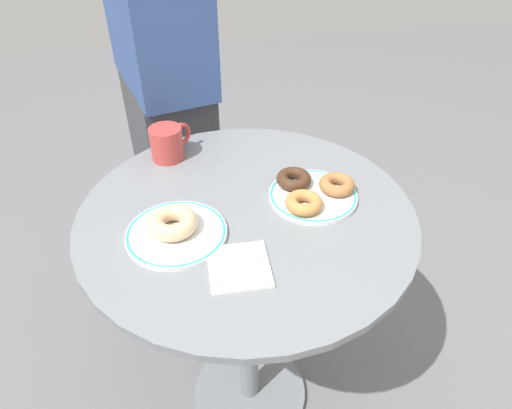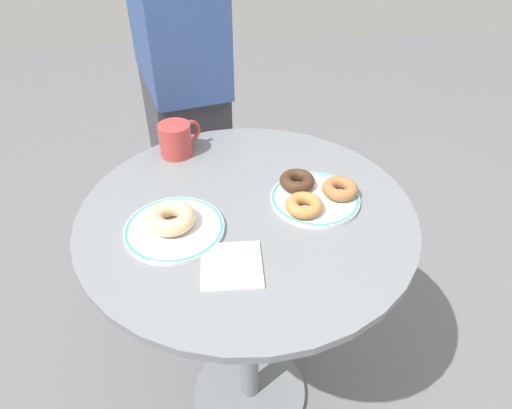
# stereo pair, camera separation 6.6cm
# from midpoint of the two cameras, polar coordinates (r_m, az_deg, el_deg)

# --- Properties ---
(ground_plane) EXTENTS (7.00, 7.00, 0.02)m
(ground_plane) POSITION_cam_midpoint_polar(r_m,az_deg,el_deg) (1.61, 0.48, -23.02)
(ground_plane) COLOR slate
(cafe_table) EXTENTS (0.75, 0.75, 0.77)m
(cafe_table) POSITION_cam_midpoint_polar(r_m,az_deg,el_deg) (1.15, 0.63, -9.24)
(cafe_table) COLOR slate
(cafe_table) RESTS_ON ground
(plate_left) EXTENTS (0.21, 0.21, 0.01)m
(plate_left) POSITION_cam_midpoint_polar(r_m,az_deg,el_deg) (0.95, -8.35, -3.10)
(plate_left) COLOR white
(plate_left) RESTS_ON cafe_table
(plate_right) EXTENTS (0.20, 0.20, 0.01)m
(plate_right) POSITION_cam_midpoint_polar(r_m,az_deg,el_deg) (1.03, 9.30, 0.71)
(plate_right) COLOR white
(plate_right) RESTS_ON cafe_table
(donut_glazed) EXTENTS (0.14, 0.14, 0.04)m
(donut_glazed) POSITION_cam_midpoint_polar(r_m,az_deg,el_deg) (0.94, -8.78, -1.75)
(donut_glazed) COLOR #E0B789
(donut_glazed) RESTS_ON plate_left
(donut_cinnamon) EXTENTS (0.11, 0.11, 0.03)m
(donut_cinnamon) POSITION_cam_midpoint_polar(r_m,az_deg,el_deg) (1.04, 12.38, 1.94)
(donut_cinnamon) COLOR #A36B3D
(donut_cinnamon) RESTS_ON plate_right
(donut_chocolate) EXTENTS (0.11, 0.11, 0.03)m
(donut_chocolate) POSITION_cam_midpoint_polar(r_m,az_deg,el_deg) (1.05, 7.03, 2.96)
(donut_chocolate) COLOR #422819
(donut_chocolate) RESTS_ON plate_right
(donut_old_fashioned) EXTENTS (0.11, 0.11, 0.03)m
(donut_old_fashioned) POSITION_cam_midpoint_polar(r_m,az_deg,el_deg) (0.98, 8.01, -0.13)
(donut_old_fashioned) COLOR #BC7F42
(donut_old_fashioned) RESTS_ON plate_right
(paper_napkin) EXTENTS (0.12, 0.13, 0.01)m
(paper_napkin) POSITION_cam_midpoint_polar(r_m,az_deg,el_deg) (0.87, -0.93, -7.77)
(paper_napkin) COLOR white
(paper_napkin) RESTS_ON cafe_table
(coffee_mug) EXTENTS (0.11, 0.10, 0.09)m
(coffee_mug) POSITION_cam_midpoint_polar(r_m,az_deg,el_deg) (1.18, -8.46, 8.17)
(coffee_mug) COLOR #B73D38
(coffee_mug) RESTS_ON cafe_table
(person_figure) EXTENTS (0.31, 0.46, 1.58)m
(person_figure) POSITION_cam_midpoint_polar(r_m,az_deg,el_deg) (1.51, -7.99, 13.38)
(person_figure) COLOR #3D3D42
(person_figure) RESTS_ON ground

